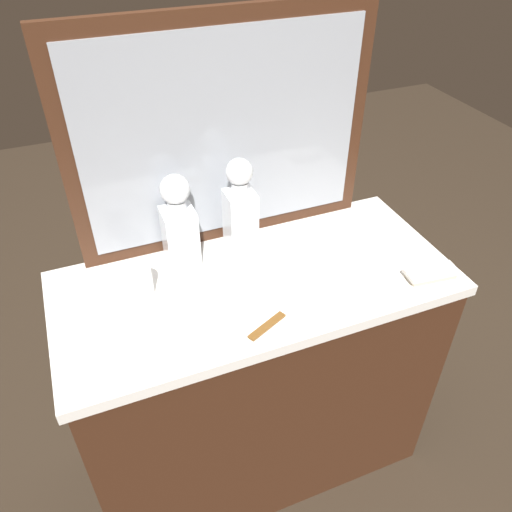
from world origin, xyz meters
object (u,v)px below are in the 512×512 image
silver_brush_center (431,274)px  tortoiseshell_comb (267,326)px  crystal_decanter_center (179,229)px  crystal_tumbler_front (139,283)px  crystal_decanter_far_left (241,219)px

silver_brush_center → tortoiseshell_comb: 0.48m
crystal_decanter_center → tortoiseshell_comb: 0.36m
crystal_decanter_center → crystal_tumbler_front: 0.18m
crystal_decanter_center → tortoiseshell_comb: (0.12, -0.32, -0.11)m
crystal_decanter_center → tortoiseshell_comb: bearing=-69.5°
crystal_decanter_center → tortoiseshell_comb: crystal_decanter_center is taller
crystal_decanter_center → silver_brush_center: 0.69m
crystal_decanter_far_left → crystal_decanter_center: (-0.16, 0.04, -0.01)m
crystal_tumbler_front → tortoiseshell_comb: size_ratio=0.79×
crystal_decanter_far_left → crystal_tumbler_front: size_ratio=3.36×
crystal_tumbler_front → crystal_decanter_center: bearing=34.4°
crystal_tumbler_front → silver_brush_center: crystal_tumbler_front is taller
crystal_decanter_far_left → tortoiseshell_comb: size_ratio=2.67×
crystal_tumbler_front → silver_brush_center: bearing=-16.6°
crystal_decanter_far_left → tortoiseshell_comb: crystal_decanter_far_left is taller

